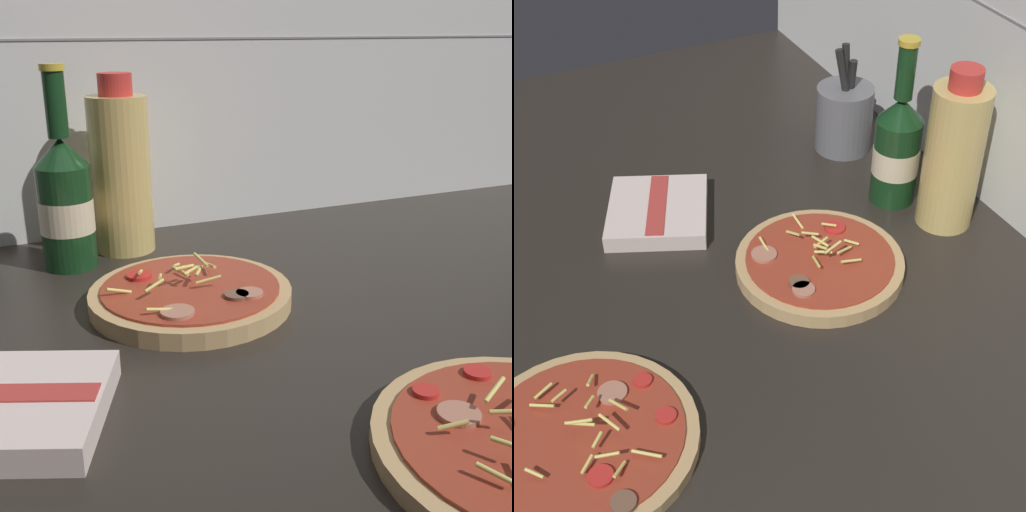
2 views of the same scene
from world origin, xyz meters
TOP-DOWN VIEW (x-y plane):
  - counter_slab at (0.00, 0.00)cm, footprint 160.00×90.00cm
  - tile_backsplash at (0.00, 45.50)cm, footprint 160.00×1.13cm
  - pizza_far at (-6.68, 15.47)cm, footprint 22.35×22.35cm
  - beer_bottle at (-16.96, 33.28)cm, footprint 6.80×6.80cm
  - oil_bottle at (-9.00, 36.94)cm, footprint 7.95×7.95cm
  - dish_towel at (-26.94, 0.01)cm, footprint 19.52×18.77cm

SIDE VIEW (x-z plane):
  - counter_slab at x=0.00cm, z-range 0.00..2.50cm
  - pizza_far at x=-6.68cm, z-range 0.99..6.21cm
  - dish_towel at x=-26.94cm, z-range 2.43..4.99cm
  - beer_bottle at x=-16.96cm, z-range -1.35..23.76cm
  - oil_bottle at x=-9.00cm, z-range 1.55..25.17cm
  - tile_backsplash at x=0.00cm, z-range 0.00..60.00cm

